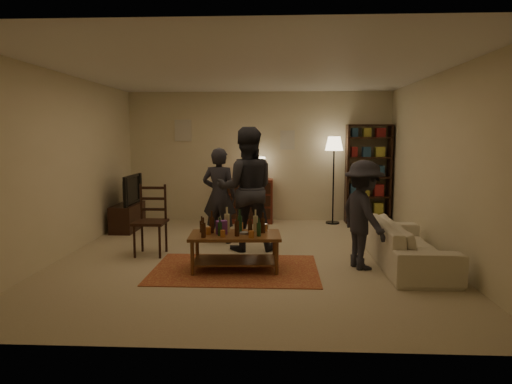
# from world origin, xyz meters

# --- Properties ---
(floor) EXTENTS (6.00, 6.00, 0.00)m
(floor) POSITION_xyz_m (0.00, 0.00, 0.00)
(floor) COLOR #C6B793
(floor) RESTS_ON ground
(room_shell) EXTENTS (6.00, 6.00, 6.00)m
(room_shell) POSITION_xyz_m (-0.65, 2.98, 1.81)
(room_shell) COLOR beige
(room_shell) RESTS_ON ground
(rug) EXTENTS (2.20, 1.50, 0.01)m
(rug) POSITION_xyz_m (-0.15, -0.70, 0.01)
(rug) COLOR maroon
(rug) RESTS_ON ground
(coffee_table) EXTENTS (1.24, 0.73, 0.83)m
(coffee_table) POSITION_xyz_m (-0.16, -0.70, 0.43)
(coffee_table) COLOR brown
(coffee_table) RESTS_ON ground
(dining_chair) EXTENTS (0.47, 0.47, 1.07)m
(dining_chair) POSITION_xyz_m (-1.50, 0.08, 0.57)
(dining_chair) COLOR black
(dining_chair) RESTS_ON ground
(tv_stand) EXTENTS (0.40, 1.00, 1.06)m
(tv_stand) POSITION_xyz_m (-2.44, 1.80, 0.38)
(tv_stand) COLOR black
(tv_stand) RESTS_ON ground
(dresser) EXTENTS (1.00, 0.50, 1.36)m
(dresser) POSITION_xyz_m (-0.19, 2.71, 0.48)
(dresser) COLOR maroon
(dresser) RESTS_ON ground
(bookshelf) EXTENTS (0.90, 0.34, 2.02)m
(bookshelf) POSITION_xyz_m (2.25, 2.78, 1.03)
(bookshelf) COLOR black
(bookshelf) RESTS_ON ground
(floor_lamp) EXTENTS (0.36, 0.36, 1.77)m
(floor_lamp) POSITION_xyz_m (1.53, 2.65, 1.51)
(floor_lamp) COLOR black
(floor_lamp) RESTS_ON ground
(sofa) EXTENTS (0.81, 2.08, 0.61)m
(sofa) POSITION_xyz_m (2.20, -0.40, 0.30)
(sofa) COLOR beige
(sofa) RESTS_ON ground
(person_left) EXTENTS (0.64, 0.48, 1.60)m
(person_left) POSITION_xyz_m (-0.57, 0.87, 0.80)
(person_left) COLOR #23242B
(person_left) RESTS_ON ground
(person_right) EXTENTS (1.02, 0.83, 1.92)m
(person_right) POSITION_xyz_m (-0.08, 0.41, 0.96)
(person_right) COLOR #23242A
(person_right) RESTS_ON ground
(person_by_sofa) EXTENTS (0.82, 1.07, 1.47)m
(person_by_sofa) POSITION_xyz_m (1.56, -0.53, 0.73)
(person_by_sofa) COLOR #25252C
(person_by_sofa) RESTS_ON ground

